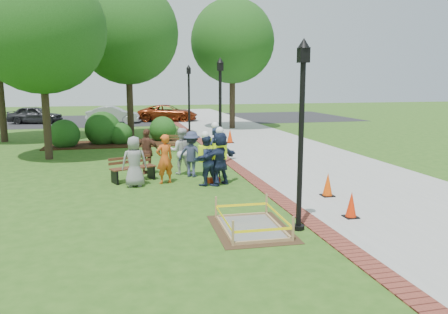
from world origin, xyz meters
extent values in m
plane|color=#285116|center=(0.00, 0.00, 0.00)|extent=(100.00, 100.00, 0.00)
cube|color=#9E9E99|center=(5.00, 10.00, 0.01)|extent=(6.00, 60.00, 0.02)
cube|color=maroon|center=(1.75, 10.00, 0.01)|extent=(0.50, 60.00, 0.03)
cube|color=#381E0F|center=(-3.00, 12.00, 0.02)|extent=(7.00, 3.00, 0.05)
cube|color=black|center=(0.00, 27.00, 0.00)|extent=(36.00, 12.00, 0.01)
cube|color=#47331E|center=(0.21, -2.73, 0.00)|extent=(1.77, 2.35, 0.01)
cube|color=gray|center=(0.21, -2.73, 0.02)|extent=(1.26, 1.84, 0.04)
cube|color=tan|center=(0.21, -2.73, 0.04)|extent=(1.38, 1.96, 0.08)
cube|color=tan|center=(0.21, -2.73, 0.28)|extent=(1.41, 1.99, 0.55)
cube|color=yellow|center=(0.21, -2.73, 0.30)|extent=(1.36, 1.94, 0.06)
cube|color=brown|center=(-2.26, 2.85, 0.47)|extent=(1.58, 1.00, 0.04)
cube|color=brown|center=(-2.36, 3.08, 0.70)|extent=(1.43, 0.62, 0.24)
cube|color=black|center=(-2.26, 2.85, 0.22)|extent=(1.47, 1.00, 0.45)
cube|color=#50381B|center=(0.10, 8.79, 0.44)|extent=(1.49, 0.87, 0.04)
cube|color=#50381B|center=(0.17, 9.00, 0.66)|extent=(1.36, 0.50, 0.23)
cube|color=black|center=(0.10, 8.79, 0.21)|extent=(1.38, 0.88, 0.42)
cube|color=black|center=(2.85, -2.52, 0.02)|extent=(0.34, 0.34, 0.04)
cone|color=red|center=(2.85, -2.52, 0.36)|extent=(0.27, 0.27, 0.63)
cube|color=black|center=(3.22, -0.52, 0.02)|extent=(0.36, 0.36, 0.05)
cone|color=#EF4B07|center=(3.22, -0.52, 0.38)|extent=(0.29, 0.29, 0.67)
cube|color=black|center=(3.16, 10.97, 0.03)|extent=(0.40, 0.40, 0.05)
cone|color=#F53907|center=(3.16, 10.97, 0.42)|extent=(0.31, 0.31, 0.73)
cube|color=maroon|center=(0.33, 1.95, 0.09)|extent=(0.41, 0.28, 0.19)
cylinder|color=black|center=(1.25, -3.00, 1.90)|extent=(0.12, 0.12, 3.80)
cube|color=black|center=(1.25, -3.00, 3.90)|extent=(0.22, 0.22, 0.32)
cone|color=black|center=(1.25, -3.00, 4.15)|extent=(0.28, 0.28, 0.22)
cylinder|color=black|center=(1.25, -3.00, 0.05)|extent=(0.28, 0.28, 0.10)
cylinder|color=black|center=(1.25, 5.00, 1.90)|extent=(0.12, 0.12, 3.80)
cube|color=black|center=(1.25, 5.00, 3.90)|extent=(0.22, 0.22, 0.32)
cone|color=black|center=(1.25, 5.00, 4.15)|extent=(0.28, 0.28, 0.22)
cylinder|color=black|center=(1.25, 5.00, 0.05)|extent=(0.28, 0.28, 0.10)
cylinder|color=black|center=(1.25, 13.00, 1.90)|extent=(0.12, 0.12, 3.80)
cube|color=black|center=(1.25, 13.00, 3.90)|extent=(0.22, 0.22, 0.32)
cone|color=black|center=(1.25, 13.00, 4.15)|extent=(0.28, 0.28, 0.22)
cylinder|color=black|center=(1.25, 13.00, 0.05)|extent=(0.28, 0.28, 0.10)
cylinder|color=#3D2D1E|center=(-5.70, 8.01, 2.26)|extent=(0.32, 0.32, 4.51)
sphere|color=#1A4112|center=(-5.70, 8.01, 5.48)|extent=(5.37, 5.37, 5.37)
cylinder|color=#3D2D1E|center=(-2.03, 14.58, 2.50)|extent=(0.38, 0.38, 5.00)
sphere|color=#1A4112|center=(-2.03, 14.58, 6.07)|extent=(5.88, 5.88, 5.88)
cylinder|color=#3D2D1E|center=(5.13, 18.15, 2.49)|extent=(0.40, 0.40, 4.98)
sphere|color=#1A4112|center=(5.13, 18.15, 6.05)|extent=(5.79, 5.79, 5.79)
cylinder|color=#3D2D1E|center=(-8.95, 14.39, 2.74)|extent=(0.37, 0.37, 5.47)
sphere|color=#1A4112|center=(-5.42, 11.46, 0.00)|extent=(1.54, 1.54, 1.54)
sphere|color=#1A4112|center=(-3.56, 12.28, 0.00)|extent=(1.89, 1.89, 1.89)
sphere|color=#1A4112|center=(-2.64, 11.96, 0.00)|extent=(1.25, 1.25, 1.25)
sphere|color=#1A4112|center=(-0.31, 12.76, 0.00)|extent=(1.50, 1.50, 1.50)
sphere|color=#1A4112|center=(-3.11, 13.13, 0.00)|extent=(0.86, 0.86, 0.86)
imported|color=gray|center=(-2.24, 2.07, 0.81)|extent=(0.53, 0.34, 1.63)
imported|color=#DB5519|center=(-1.25, 2.29, 0.82)|extent=(0.60, 0.48, 1.63)
imported|color=silver|center=(-0.52, 3.62, 0.84)|extent=(0.60, 0.45, 1.69)
imported|color=brown|center=(-1.72, 3.86, 0.83)|extent=(0.63, 0.55, 1.66)
imported|color=#303755|center=(-0.22, 3.09, 0.81)|extent=(0.61, 0.55, 1.61)
imported|color=#1A2345|center=(0.47, 1.65, 0.88)|extent=(0.67, 0.59, 1.75)
cube|color=#CEF915|center=(0.47, 1.65, 1.13)|extent=(0.42, 0.26, 0.52)
sphere|color=white|center=(0.47, 1.65, 1.78)|extent=(0.25, 0.25, 0.25)
imported|color=#181C40|center=(0.45, 2.30, 0.93)|extent=(0.69, 0.69, 1.85)
cube|color=#CEF915|center=(0.45, 2.30, 1.19)|extent=(0.42, 0.26, 0.52)
sphere|color=white|center=(0.45, 2.30, 1.88)|extent=(0.25, 0.25, 0.25)
imported|color=#17283C|center=(0.00, 1.70, 0.81)|extent=(0.60, 0.47, 1.63)
cube|color=#CEF915|center=(0.00, 1.70, 1.04)|extent=(0.42, 0.26, 0.52)
sphere|color=white|center=(0.00, 1.70, 1.65)|extent=(0.25, 0.25, 0.25)
imported|color=#2B2B2E|center=(-9.17, 25.20, 0.00)|extent=(2.94, 4.97, 1.52)
imported|color=#BCBCC2|center=(-3.16, 24.14, 0.00)|extent=(2.62, 4.75, 1.47)
imported|color=maroon|center=(1.31, 24.95, 0.00)|extent=(2.87, 4.90, 1.50)
camera|label=1|loc=(-2.62, -11.91, 3.36)|focal=35.00mm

